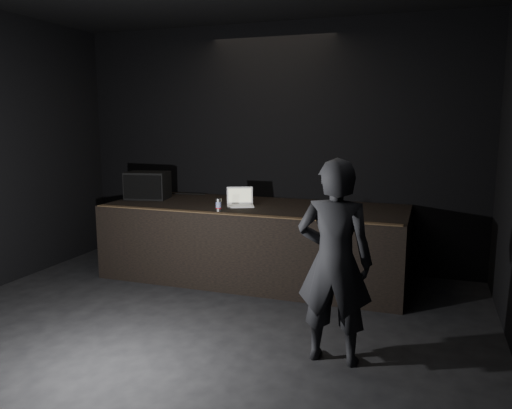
{
  "coord_description": "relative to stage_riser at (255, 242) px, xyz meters",
  "views": [
    {
      "loc": [
        2.2,
        -3.5,
        2.13
      ],
      "look_at": [
        0.17,
        2.3,
        1.09
      ],
      "focal_mm": 35.0,
      "sensor_mm": 36.0,
      "label": 1
    }
  ],
  "objects": [
    {
      "name": "stage_riser",
      "position": [
        0.0,
        0.0,
        0.0
      ],
      "size": [
        4.0,
        1.5,
        1.0
      ],
      "primitive_type": "cube",
      "color": "black",
      "rests_on": "ground"
    },
    {
      "name": "plastic_cup",
      "position": [
        1.02,
        -0.02,
        0.55
      ],
      "size": [
        0.07,
        0.07,
        0.09
      ],
      "primitive_type": "cylinder",
      "color": "white",
      "rests_on": "stage_riser"
    },
    {
      "name": "cable",
      "position": [
        -1.44,
        0.57,
        0.51
      ],
      "size": [
        0.81,
        0.16,
        0.02
      ],
      "primitive_type": "cylinder",
      "rotation": [
        0.0,
        1.57,
        0.18
      ],
      "color": "black",
      "rests_on": "stage_riser"
    },
    {
      "name": "person",
      "position": [
        1.46,
        -2.04,
        0.41
      ],
      "size": [
        0.67,
        0.44,
        1.82
      ],
      "primitive_type": "imported",
      "rotation": [
        0.0,
        0.0,
        3.15
      ],
      "color": "black",
      "rests_on": "ground"
    },
    {
      "name": "room_walls",
      "position": [
        0.0,
        -2.73,
        1.52
      ],
      "size": [
        6.1,
        7.1,
        3.52
      ],
      "color": "black",
      "rests_on": "ground"
    },
    {
      "name": "riser_lip",
      "position": [
        0.0,
        -0.71,
        0.51
      ],
      "size": [
        3.92,
        0.1,
        0.01
      ],
      "primitive_type": "cube",
      "color": "brown",
      "rests_on": "stage_riser"
    },
    {
      "name": "beer_can",
      "position": [
        -0.27,
        -0.59,
        0.58
      ],
      "size": [
        0.07,
        0.07,
        0.17
      ],
      "color": "silver",
      "rests_on": "stage_riser"
    },
    {
      "name": "stage_monitor",
      "position": [
        -1.67,
        0.03,
        0.7
      ],
      "size": [
        0.66,
        0.53,
        0.39
      ],
      "rotation": [
        0.0,
        0.0,
        0.19
      ],
      "color": "black",
      "rests_on": "stage_riser"
    },
    {
      "name": "ground",
      "position": [
        0.0,
        -2.73,
        -0.5
      ],
      "size": [
        7.0,
        7.0,
        0.0
      ],
      "primitive_type": "plane",
      "color": "black",
      "rests_on": "ground"
    },
    {
      "name": "wii_remote",
      "position": [
        0.9,
        -0.57,
        0.52
      ],
      "size": [
        0.04,
        0.16,
        0.03
      ],
      "primitive_type": "cube",
      "rotation": [
        0.0,
        0.0,
        0.03
      ],
      "color": "white",
      "rests_on": "stage_riser"
    },
    {
      "name": "laptop",
      "position": [
        -0.18,
        -0.09,
        0.56
      ],
      "size": [
        0.45,
        0.43,
        0.24
      ],
      "rotation": [
        0.0,
        0.0,
        0.42
      ],
      "color": "silver",
      "rests_on": "stage_riser"
    }
  ]
}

